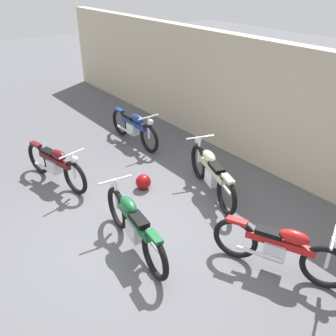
{
  "coord_description": "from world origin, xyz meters",
  "views": [
    {
      "loc": [
        4.01,
        -2.35,
        3.81
      ],
      "look_at": [
        -0.77,
        1.24,
        0.55
      ],
      "focal_mm": 39.47,
      "sensor_mm": 36.0,
      "label": 1
    }
  ],
  "objects": [
    {
      "name": "building_wall",
      "position": [
        0.0,
        3.6,
        1.3
      ],
      "size": [
        18.0,
        0.3,
        2.6
      ],
      "primitive_type": "cube",
      "color": "beige",
      "rests_on": "ground_plane"
    },
    {
      "name": "motorcycle_green",
      "position": [
        0.17,
        -0.1,
        0.44
      ],
      "size": [
        2.01,
        0.56,
        0.9
      ],
      "rotation": [
        0.0,
        0.0,
        3.01
      ],
      "color": "black",
      "rests_on": "ground_plane"
    },
    {
      "name": "ground_plane",
      "position": [
        0.0,
        0.0,
        0.0
      ],
      "size": [
        40.0,
        40.0,
        0.0
      ],
      "primitive_type": "plane",
      "color": "#56565B"
    },
    {
      "name": "motorcycle_blue",
      "position": [
        -3.09,
        1.97,
        0.43
      ],
      "size": [
        1.97,
        0.55,
        0.88
      ],
      "rotation": [
        0.0,
        0.0,
        0.01
      ],
      "color": "black",
      "rests_on": "ground_plane"
    },
    {
      "name": "helmet",
      "position": [
        -1.19,
        0.96,
        0.15
      ],
      "size": [
        0.3,
        0.3,
        0.3
      ],
      "primitive_type": "sphere",
      "color": "maroon",
      "rests_on": "ground_plane"
    },
    {
      "name": "motorcycle_cream",
      "position": [
        -0.29,
        1.9,
        0.44
      ],
      "size": [
        1.93,
        0.88,
        0.91
      ],
      "rotation": [
        0.0,
        0.0,
        2.8
      ],
      "color": "black",
      "rests_on": "ground_plane"
    },
    {
      "name": "motorcycle_maroon",
      "position": [
        -2.41,
        -0.27,
        0.41
      ],
      "size": [
        1.89,
        0.65,
        0.86
      ],
      "rotation": [
        0.0,
        0.0,
        0.21
      ],
      "color": "black",
      "rests_on": "ground_plane"
    },
    {
      "name": "motorcycle_red",
      "position": [
        1.8,
        1.24,
        0.41
      ],
      "size": [
        1.78,
        0.95,
        0.86
      ],
      "rotation": [
        0.0,
        0.0,
        0.43
      ],
      "color": "black",
      "rests_on": "ground_plane"
    }
  ]
}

